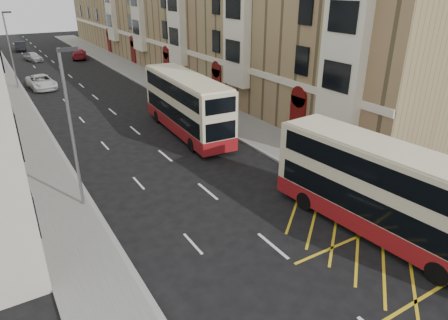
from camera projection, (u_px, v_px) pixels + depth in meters
ground at (339, 301)px, 14.79m from camera, size 200.00×200.00×0.00m
pavement_right at (182, 95)px, 42.00m from camera, size 4.00×120.00×0.15m
pavement_left at (20, 118)px, 34.64m from camera, size 3.00×120.00×0.15m
kerb_right at (164, 97)px, 41.05m from camera, size 0.25×120.00×0.15m
kerb_left at (39, 115)px, 35.36m from camera, size 0.25×120.00×0.15m
road_markings at (72, 77)px, 49.95m from camera, size 10.00×110.00×0.01m
terrace_right at (176, 10)px, 54.26m from camera, size 10.75×79.00×15.25m
guard_railing at (344, 181)px, 21.90m from camera, size 0.06×6.56×1.01m
street_lamp_near at (71, 122)px, 19.28m from camera, size 0.93×0.18×8.00m
street_lamp_far at (10, 46)px, 42.72m from camera, size 0.93×0.18×8.00m
double_decker_front at (383, 191)px, 17.97m from camera, size 3.45×11.06×4.34m
double_decker_rear at (186, 105)px, 30.45m from camera, size 3.27×11.52×4.54m
pedestrian_far at (402, 193)px, 20.29m from camera, size 1.10×0.64×1.77m
white_van at (41, 82)px, 44.37m from camera, size 2.92×5.57×1.50m
car_silver at (33, 57)px, 60.01m from camera, size 2.63×4.31×1.37m
car_dark at (21, 46)px, 69.40m from camera, size 2.17×4.74×1.51m
car_red at (79, 54)px, 61.97m from camera, size 3.21×5.52×1.50m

